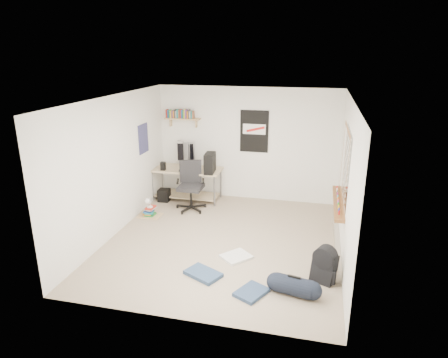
% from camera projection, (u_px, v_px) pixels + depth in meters
% --- Properties ---
extents(floor, '(4.00, 4.50, 0.01)m').
position_uv_depth(floor, '(223.00, 241.00, 7.11)').
color(floor, gray).
rests_on(floor, ground).
extents(ceiling, '(4.00, 4.50, 0.01)m').
position_uv_depth(ceiling, '(223.00, 98.00, 6.33)').
color(ceiling, white).
rests_on(ceiling, ground).
extents(back_wall, '(4.00, 0.01, 2.50)m').
position_uv_depth(back_wall, '(247.00, 144.00, 8.81)').
color(back_wall, silver).
rests_on(back_wall, ground).
extents(left_wall, '(0.01, 4.50, 2.50)m').
position_uv_depth(left_wall, '(115.00, 166.00, 7.17)').
color(left_wall, silver).
rests_on(left_wall, ground).
extents(right_wall, '(0.01, 4.50, 2.50)m').
position_uv_depth(right_wall, '(347.00, 183.00, 6.28)').
color(right_wall, silver).
rests_on(right_wall, ground).
extents(desk, '(1.70, 1.17, 0.71)m').
position_uv_depth(desk, '(187.00, 184.00, 8.99)').
color(desk, beige).
rests_on(desk, floor).
extents(monitor_left, '(0.39, 0.33, 0.45)m').
position_uv_depth(monitor_left, '(184.00, 157.00, 8.98)').
color(monitor_left, '#B6B7BC').
rests_on(monitor_left, desk).
extents(monitor_right, '(0.41, 0.15, 0.44)m').
position_uv_depth(monitor_right, '(186.00, 157.00, 8.97)').
color(monitor_right, '#9D9DA2').
rests_on(monitor_right, desk).
extents(pc_tower, '(0.23, 0.43, 0.43)m').
position_uv_depth(pc_tower, '(210.00, 163.00, 8.55)').
color(pc_tower, black).
rests_on(pc_tower, desk).
extents(keyboard, '(0.42, 0.24, 0.02)m').
position_uv_depth(keyboard, '(188.00, 171.00, 8.72)').
color(keyboard, black).
rests_on(keyboard, desk).
extents(speaker_left, '(0.10, 0.10, 0.19)m').
position_uv_depth(speaker_left, '(163.00, 166.00, 8.73)').
color(speaker_left, black).
rests_on(speaker_left, desk).
extents(speaker_right, '(0.12, 0.12, 0.19)m').
position_uv_depth(speaker_right, '(191.00, 169.00, 8.55)').
color(speaker_right, black).
rests_on(speaker_right, desk).
extents(office_chair, '(0.84, 0.84, 1.04)m').
position_uv_depth(office_chair, '(191.00, 188.00, 8.35)').
color(office_chair, black).
rests_on(office_chair, floor).
extents(wall_shelf, '(0.80, 0.22, 0.24)m').
position_uv_depth(wall_shelf, '(183.00, 119.00, 8.86)').
color(wall_shelf, tan).
rests_on(wall_shelf, back_wall).
extents(poster_back_wall, '(0.62, 0.03, 0.92)m').
position_uv_depth(poster_back_wall, '(254.00, 131.00, 8.66)').
color(poster_back_wall, black).
rests_on(poster_back_wall, back_wall).
extents(poster_left_wall, '(0.02, 0.42, 0.60)m').
position_uv_depth(poster_left_wall, '(143.00, 139.00, 8.20)').
color(poster_left_wall, navy).
rests_on(poster_left_wall, left_wall).
extents(window, '(0.10, 1.50, 1.26)m').
position_uv_depth(window, '(344.00, 165.00, 6.50)').
color(window, brown).
rests_on(window, right_wall).
extents(baseboard_heater, '(0.08, 2.50, 0.18)m').
position_uv_depth(baseboard_heater, '(337.00, 240.00, 6.92)').
color(baseboard_heater, '#B7B2A8').
rests_on(baseboard_heater, floor).
extents(backpack, '(0.41, 0.38, 0.44)m').
position_uv_depth(backpack, '(324.00, 268.00, 5.83)').
color(backpack, black).
rests_on(backpack, floor).
extents(duffel_bag, '(0.32, 0.32, 0.52)m').
position_uv_depth(duffel_bag, '(294.00, 286.00, 5.51)').
color(duffel_bag, black).
rests_on(duffel_bag, floor).
extents(tshirt, '(0.58, 0.58, 0.04)m').
position_uv_depth(tshirt, '(236.00, 257.00, 6.52)').
color(tshirt, silver).
rests_on(tshirt, floor).
extents(jeans_a, '(0.62, 0.54, 0.06)m').
position_uv_depth(jeans_a, '(203.00, 274.00, 6.00)').
color(jeans_a, navy).
rests_on(jeans_a, floor).
extents(jeans_b, '(0.50, 0.55, 0.06)m').
position_uv_depth(jeans_b, '(251.00, 292.00, 5.55)').
color(jeans_b, navy).
rests_on(jeans_b, floor).
extents(book_stack, '(0.54, 0.49, 0.30)m').
position_uv_depth(book_stack, '(150.00, 209.00, 8.12)').
color(book_stack, brown).
rests_on(book_stack, floor).
extents(desk_lamp, '(0.13, 0.21, 0.20)m').
position_uv_depth(desk_lamp, '(149.00, 199.00, 8.02)').
color(desk_lamp, white).
rests_on(desk_lamp, book_stack).
extents(subwoofer, '(0.25, 0.25, 0.27)m').
position_uv_depth(subwoofer, '(164.00, 195.00, 8.92)').
color(subwoofer, black).
rests_on(subwoofer, floor).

